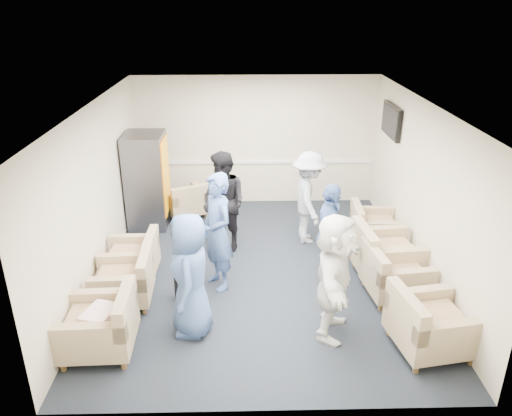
{
  "coord_description": "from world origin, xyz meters",
  "views": [
    {
      "loc": [
        -0.24,
        -7.1,
        4.14
      ],
      "look_at": [
        -0.07,
        0.2,
        1.03
      ],
      "focal_mm": 35.0,
      "sensor_mm": 36.0,
      "label": 1
    }
  ],
  "objects_px": {
    "armchair_right_midnear": "(392,276)",
    "person_back_right": "(309,198)",
    "armchair_right_far": "(372,228)",
    "person_front_right": "(334,276)",
    "person_mid_right": "(329,236)",
    "vending_machine": "(147,180)",
    "person_mid_left": "(217,232)",
    "armchair_left_far": "(135,259)",
    "person_front_left": "(190,275)",
    "armchair_corner": "(186,202)",
    "armchair_right_near": "(427,326)",
    "armchair_right_midfar": "(383,256)",
    "armchair_left_mid": "(127,282)",
    "person_back_left": "(224,202)",
    "armchair_left_near": "(103,327)"
  },
  "relations": [
    {
      "from": "armchair_right_midnear",
      "to": "vending_machine",
      "type": "relative_size",
      "value": 0.52
    },
    {
      "from": "armchair_right_midnear",
      "to": "person_mid_left",
      "type": "xyz_separation_m",
      "value": [
        -2.58,
        0.35,
        0.58
      ]
    },
    {
      "from": "person_back_left",
      "to": "armchair_right_midfar",
      "type": "bearing_deg",
      "value": 22.55
    },
    {
      "from": "person_mid_right",
      "to": "armchair_right_near",
      "type": "bearing_deg",
      "value": -130.29
    },
    {
      "from": "armchair_right_midfar",
      "to": "person_front_right",
      "type": "bearing_deg",
      "value": 138.13
    },
    {
      "from": "armchair_right_midnear",
      "to": "armchair_right_far",
      "type": "height_order",
      "value": "armchair_right_midnear"
    },
    {
      "from": "armchair_corner",
      "to": "person_front_right",
      "type": "xyz_separation_m",
      "value": [
        2.32,
        -3.87,
        0.55
      ]
    },
    {
      "from": "armchair_left_mid",
      "to": "armchair_right_near",
      "type": "distance_m",
      "value": 4.15
    },
    {
      "from": "armchair_right_far",
      "to": "person_front_right",
      "type": "height_order",
      "value": "person_front_right"
    },
    {
      "from": "person_front_left",
      "to": "armchair_right_near",
      "type": "bearing_deg",
      "value": 80.88
    },
    {
      "from": "armchair_left_far",
      "to": "person_front_left",
      "type": "xyz_separation_m",
      "value": [
        1.04,
        -1.42,
        0.53
      ]
    },
    {
      "from": "armchair_left_far",
      "to": "vending_machine",
      "type": "height_order",
      "value": "vending_machine"
    },
    {
      "from": "armchair_right_midnear",
      "to": "armchair_left_mid",
      "type": "bearing_deg",
      "value": 83.93
    },
    {
      "from": "armchair_left_far",
      "to": "vending_machine",
      "type": "distance_m",
      "value": 2.09
    },
    {
      "from": "vending_machine",
      "to": "person_front_right",
      "type": "relative_size",
      "value": 1.06
    },
    {
      "from": "armchair_right_midfar",
      "to": "vending_machine",
      "type": "xyz_separation_m",
      "value": [
        -4.01,
        2.11,
        0.53
      ]
    },
    {
      "from": "person_mid_right",
      "to": "person_front_right",
      "type": "distance_m",
      "value": 1.25
    },
    {
      "from": "person_front_left",
      "to": "person_front_right",
      "type": "xyz_separation_m",
      "value": [
        1.84,
        -0.08,
        0.01
      ]
    },
    {
      "from": "armchair_right_midnear",
      "to": "person_back_right",
      "type": "relative_size",
      "value": 0.56
    },
    {
      "from": "vending_machine",
      "to": "person_mid_left",
      "type": "xyz_separation_m",
      "value": [
        1.44,
        -2.3,
        0.01
      ]
    },
    {
      "from": "armchair_left_near",
      "to": "armchair_left_mid",
      "type": "bearing_deg",
      "value": 174.84
    },
    {
      "from": "vending_machine",
      "to": "person_front_left",
      "type": "relative_size",
      "value": 1.07
    },
    {
      "from": "vending_machine",
      "to": "armchair_left_far",
      "type": "bearing_deg",
      "value": -87.03
    },
    {
      "from": "vending_machine",
      "to": "armchair_right_midfar",
      "type": "bearing_deg",
      "value": -27.67
    },
    {
      "from": "armchair_right_far",
      "to": "person_back_left",
      "type": "distance_m",
      "value": 2.69
    },
    {
      "from": "armchair_left_mid",
      "to": "armchair_right_far",
      "type": "xyz_separation_m",
      "value": [
        3.99,
        1.75,
        -0.01
      ]
    },
    {
      "from": "person_front_right",
      "to": "person_back_left",
      "type": "bearing_deg",
      "value": 48.86
    },
    {
      "from": "person_front_right",
      "to": "armchair_right_near",
      "type": "bearing_deg",
      "value": -91.78
    },
    {
      "from": "armchair_left_mid",
      "to": "person_front_right",
      "type": "relative_size",
      "value": 0.5
    },
    {
      "from": "armchair_right_midfar",
      "to": "person_back_left",
      "type": "xyz_separation_m",
      "value": [
        -2.52,
        1.04,
        0.51
      ]
    },
    {
      "from": "armchair_right_far",
      "to": "armchair_corner",
      "type": "bearing_deg",
      "value": 71.7
    },
    {
      "from": "armchair_right_midnear",
      "to": "armchair_corner",
      "type": "distance_m",
      "value": 4.5
    },
    {
      "from": "armchair_right_near",
      "to": "vending_machine",
      "type": "distance_m",
      "value": 5.68
    },
    {
      "from": "armchair_right_near",
      "to": "armchair_left_far",
      "type": "bearing_deg",
      "value": 54.89
    },
    {
      "from": "person_front_left",
      "to": "person_mid_left",
      "type": "xyz_separation_m",
      "value": [
        0.29,
        1.12,
        0.07
      ]
    },
    {
      "from": "armchair_left_far",
      "to": "armchair_right_midfar",
      "type": "xyz_separation_m",
      "value": [
        3.91,
        -0.1,
        0.06
      ]
    },
    {
      "from": "person_back_right",
      "to": "armchair_right_midnear",
      "type": "bearing_deg",
      "value": -155.27
    },
    {
      "from": "armchair_left_near",
      "to": "person_mid_right",
      "type": "relative_size",
      "value": 0.56
    },
    {
      "from": "armchair_right_midnear",
      "to": "armchair_left_near",
      "type": "bearing_deg",
      "value": 99.35
    },
    {
      "from": "armchair_right_far",
      "to": "person_front_right",
      "type": "xyz_separation_m",
      "value": [
        -1.13,
        -2.55,
        0.54
      ]
    },
    {
      "from": "person_front_left",
      "to": "person_mid_left",
      "type": "relative_size",
      "value": 0.93
    },
    {
      "from": "armchair_left_near",
      "to": "person_front_right",
      "type": "relative_size",
      "value": 0.53
    },
    {
      "from": "armchair_corner",
      "to": "person_front_left",
      "type": "height_order",
      "value": "person_front_left"
    },
    {
      "from": "person_mid_right",
      "to": "armchair_right_far",
      "type": "bearing_deg",
      "value": -19.14
    },
    {
      "from": "vending_machine",
      "to": "person_front_right",
      "type": "height_order",
      "value": "vending_machine"
    },
    {
      "from": "person_mid_left",
      "to": "person_mid_right",
      "type": "bearing_deg",
      "value": 61.6
    },
    {
      "from": "person_mid_right",
      "to": "armchair_left_far",
      "type": "bearing_deg",
      "value": 103.48
    },
    {
      "from": "armchair_left_mid",
      "to": "armchair_left_far",
      "type": "xyz_separation_m",
      "value": [
        -0.02,
        0.71,
        -0.02
      ]
    },
    {
      "from": "armchair_left_mid",
      "to": "vending_machine",
      "type": "bearing_deg",
      "value": 179.84
    },
    {
      "from": "person_mid_left",
      "to": "person_mid_right",
      "type": "relative_size",
      "value": 1.12
    }
  ]
}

